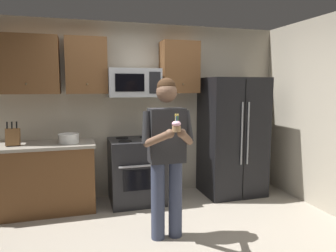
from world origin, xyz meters
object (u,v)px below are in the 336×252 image
Objects in this scene: refrigerator at (232,136)px; microwave at (134,83)px; bowl_large_white at (69,138)px; oven_range at (137,171)px; knife_block at (13,137)px; cupcake at (176,126)px; person at (167,150)px.

microwave is at bearing 173.97° from refrigerator.
microwave is 2.72× the size of bowl_large_white.
knife_block is (-1.59, -0.03, 0.57)m from oven_range.
knife_block is at bearing 139.28° from cupcake.
cupcake is at bearing -54.95° from bowl_large_white.
cupcake is at bearing -133.43° from refrigerator.
person is at bearing -84.18° from oven_range.
bowl_large_white is (-2.41, 0.01, 0.09)m from refrigerator.
refrigerator reaches higher than oven_range.
cupcake is at bearing -40.72° from knife_block.
refrigerator is at bearing -6.03° from microwave.
cupcake is at bearing -85.45° from oven_range.
refrigerator is 1.02× the size of person.
bowl_large_white reaches higher than oven_range.
cupcake reaches higher than oven_range.
person is at bearing -33.74° from knife_block.
cupcake is (-1.38, -1.46, 0.39)m from refrigerator.
refrigerator is 1.79m from person.
refrigerator is at bearing -0.34° from bowl_large_white.
cupcake is (0.12, -1.62, -0.43)m from microwave.
person is at bearing -47.91° from bowl_large_white.
bowl_large_white is at bearing -171.04° from microwave.
refrigerator reaches higher than bowl_large_white.
microwave reaches higher than person.
microwave is 1.72m from refrigerator.
microwave is at bearing 94.21° from cupcake.
person reaches higher than knife_block.
microwave is 1.68m from cupcake.
person is (0.12, -1.29, -0.72)m from microwave.
oven_range is 0.52× the size of refrigerator.
cupcake is at bearing -85.79° from microwave.
person reaches higher than cupcake.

